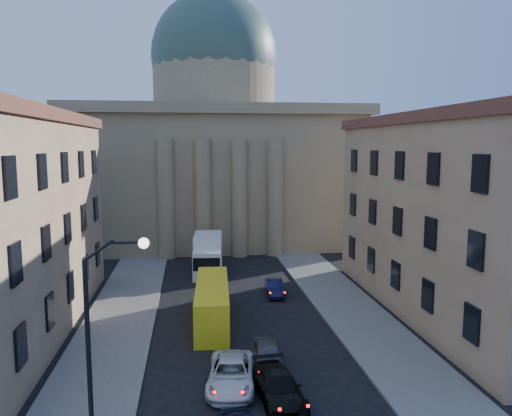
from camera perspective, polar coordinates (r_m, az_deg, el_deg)
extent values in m
cube|color=#63605B|center=(32.75, -16.62, -15.30)|extent=(5.00, 60.00, 0.15)
cube|color=#63605B|center=(34.42, 13.55, -14.06)|extent=(5.00, 60.00, 0.15)
cube|color=#806F4E|center=(68.08, -4.68, 3.51)|extent=(34.00, 26.00, 16.00)
cube|color=#806F4E|center=(68.04, -4.76, 10.58)|extent=(35.50, 27.50, 1.20)
cylinder|color=#806F4E|center=(68.34, -4.79, 13.60)|extent=(16.00, 16.00, 8.00)
sphere|color=#41594B|center=(68.89, -4.83, 16.90)|extent=(16.40, 16.40, 16.40)
cube|color=#806F4E|center=(68.54, -22.40, 0.90)|extent=(13.00, 13.00, 11.00)
cone|color=#573025|center=(68.19, -22.70, 7.18)|extent=(26.02, 26.02, 4.00)
cube|color=#806F4E|center=(70.54, 12.72, 1.45)|extent=(13.00, 13.00, 11.00)
cone|color=#573025|center=(70.19, 12.90, 7.55)|extent=(26.02, 26.02, 4.00)
cylinder|color=#806F4E|center=(55.04, -10.24, 0.94)|extent=(1.80, 1.80, 13.00)
cylinder|color=#806F4E|center=(54.99, -6.07, 1.01)|extent=(1.80, 1.80, 13.00)
cylinder|color=#806F4E|center=(55.23, -1.92, 1.08)|extent=(1.80, 1.80, 13.00)
cylinder|color=#806F4E|center=(55.76, 2.18, 1.14)|extent=(1.80, 1.80, 13.00)
cube|color=tan|center=(39.85, 23.25, -1.22)|extent=(11.00, 26.00, 14.00)
cube|color=#573025|center=(39.51, 23.79, 9.31)|extent=(11.60, 26.60, 0.80)
cylinder|color=black|center=(22.00, -18.58, -15.82)|extent=(0.20, 0.20, 8.00)
cylinder|color=black|center=(20.60, -17.56, -4.66)|extent=(1.30, 0.12, 0.96)
cylinder|color=black|center=(20.39, -14.82, -3.83)|extent=(1.30, 0.12, 0.12)
sphere|color=white|center=(20.32, -12.72, -3.94)|extent=(0.44, 0.44, 0.44)
imported|color=silver|center=(27.17, -2.85, -18.41)|extent=(3.01, 5.38, 1.42)
imported|color=black|center=(25.89, 2.63, -19.80)|extent=(2.43, 5.05, 1.42)
imported|color=#4D4D52|center=(29.05, 1.35, -16.59)|extent=(1.93, 4.36, 1.46)
imported|color=black|center=(41.99, 2.14, -9.11)|extent=(1.56, 3.88, 1.25)
cube|color=yellow|center=(35.90, -5.02, -10.75)|extent=(2.73, 9.91, 2.76)
cube|color=black|center=(35.77, -5.03, -10.07)|extent=(2.75, 9.38, 0.98)
cylinder|color=black|center=(32.88, -6.66, -14.24)|extent=(0.31, 0.90, 0.89)
cylinder|color=black|center=(32.86, -3.45, -14.22)|extent=(0.31, 0.90, 0.89)
cylinder|color=black|center=(39.60, -6.28, -10.45)|extent=(0.31, 0.90, 0.89)
cylinder|color=black|center=(39.59, -3.66, -10.43)|extent=(0.31, 0.90, 0.89)
cube|color=silver|center=(46.97, -5.62, -6.46)|extent=(2.75, 2.86, 2.68)
cube|color=black|center=(45.64, -5.68, -6.44)|extent=(2.46, 0.31, 1.23)
cube|color=silver|center=(49.76, -5.49, -4.95)|extent=(3.01, 4.87, 3.46)
cylinder|color=black|center=(46.80, -7.00, -7.59)|extent=(0.38, 1.02, 1.00)
cylinder|color=black|center=(46.71, -4.24, -7.59)|extent=(0.38, 1.02, 1.00)
cylinder|color=black|center=(51.12, -6.68, -6.31)|extent=(0.38, 1.02, 1.00)
cylinder|color=black|center=(51.04, -4.17, -6.30)|extent=(0.38, 1.02, 1.00)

